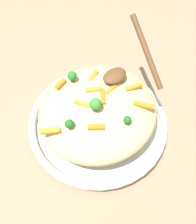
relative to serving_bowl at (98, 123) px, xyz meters
The scene contains 18 objects.
ground_plane 0.02m from the serving_bowl, ahead, with size 2.40×2.40×0.00m, color #9E7F60.
serving_bowl is the anchor object (origin of this frame).
pasta_mound 0.06m from the serving_bowl, ahead, with size 0.27×0.25×0.08m, color #DBC689.
carrot_piece_0 0.15m from the serving_bowl, behind, with size 0.04×0.01×0.01m, color orange.
carrot_piece_1 0.12m from the serving_bowl, 62.17° to the left, with size 0.03×0.01×0.01m, color orange.
carrot_piece_2 0.10m from the serving_bowl, 161.30° to the left, with size 0.04×0.01×0.01m, color orange.
carrot_piece_3 0.11m from the serving_bowl, ahead, with size 0.04×0.01×0.01m, color orange.
carrot_piece_4 0.10m from the serving_bowl, ahead, with size 0.04×0.01×0.01m, color orange.
carrot_piece_5 0.13m from the serving_bowl, 11.20° to the right, with size 0.04×0.01×0.01m, color orange.
carrot_piece_6 0.11m from the serving_bowl, 129.71° to the right, with size 0.03×0.01×0.01m, color orange.
carrot_piece_7 0.13m from the serving_bowl, 42.23° to the right, with size 0.04×0.01×0.01m, color orange.
carrot_piece_8 0.10m from the serving_bowl, 72.84° to the left, with size 0.04×0.01×0.01m, color orange.
carrot_piece_9 0.13m from the serving_bowl, 114.28° to the left, with size 0.03×0.01×0.01m, color orange.
broccoli_floret_0 0.13m from the serving_bowl, 97.62° to the left, with size 0.02×0.02×0.03m.
broccoli_floret_1 0.13m from the serving_bowl, 77.62° to the right, with size 0.02×0.02×0.02m.
broccoli_floret_2 0.13m from the serving_bowl, 169.38° to the right, with size 0.02×0.02×0.02m.
broccoli_floret_3 0.12m from the serving_bowl, 138.52° to the right, with size 0.02×0.02×0.03m.
serving_spoon 0.15m from the serving_bowl, 11.93° to the left, with size 0.12×0.15×0.10m.
Camera 1 is at (-0.18, -0.25, 0.56)m, focal length 41.75 mm.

